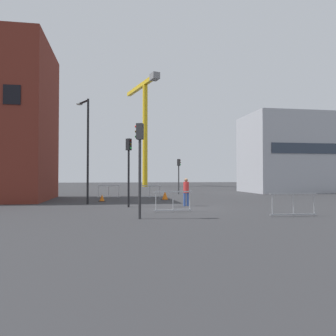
{
  "coord_description": "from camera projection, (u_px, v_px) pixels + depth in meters",
  "views": [
    {
      "loc": [
        -3.83,
        -19.03,
        1.86
      ],
      "look_at": [
        0.0,
        4.04,
        2.43
      ],
      "focal_mm": 35.55,
      "sensor_mm": 36.0,
      "label": 1
    }
  ],
  "objects": [
    {
      "name": "ground",
      "position": [
        179.0,
        208.0,
        19.35
      ],
      "size": [
        160.0,
        160.0,
        0.0
      ],
      "primitive_type": "plane",
      "color": "#333335"
    },
    {
      "name": "office_block",
      "position": [
        296.0,
        154.0,
        38.83
      ],
      "size": [
        11.79,
        7.49,
        8.93
      ],
      "color": "#A8AAB2",
      "rests_on": "ground"
    },
    {
      "name": "construction_crane",
      "position": [
        145.0,
        116.0,
        59.66
      ],
      "size": [
        4.87,
        14.3,
        19.11
      ],
      "color": "gold",
      "rests_on": "ground"
    },
    {
      "name": "streetlamp_tall",
      "position": [
        87.0,
        142.0,
        22.26
      ],
      "size": [
        0.97,
        1.39,
        7.02
      ],
      "color": "black",
      "rests_on": "ground"
    },
    {
      "name": "traffic_light_island",
      "position": [
        179.0,
        170.0,
        34.28
      ],
      "size": [
        0.39,
        0.34,
        3.62
      ],
      "color": "#2D2D30",
      "rests_on": "ground"
    },
    {
      "name": "traffic_light_verge",
      "position": [
        140.0,
        155.0,
        14.49
      ],
      "size": [
        0.39,
        0.33,
        4.16
      ],
      "color": "#2D2D30",
      "rests_on": "ground"
    },
    {
      "name": "traffic_light_near",
      "position": [
        129.0,
        161.0,
        19.96
      ],
      "size": [
        0.36,
        0.37,
        4.11
      ],
      "color": "black",
      "rests_on": "ground"
    },
    {
      "name": "pedestrian_walking",
      "position": [
        186.0,
        190.0,
        20.67
      ],
      "size": [
        0.34,
        0.34,
        1.73
      ],
      "color": "#33519E",
      "rests_on": "ground"
    },
    {
      "name": "safety_barrier_mid_span",
      "position": [
        150.0,
        191.0,
        28.65
      ],
      "size": [
        1.96,
        0.23,
        1.08
      ],
      "color": "#B2B5BA",
      "rests_on": "ground"
    },
    {
      "name": "safety_barrier_right_run",
      "position": [
        109.0,
        191.0,
        28.32
      ],
      "size": [
        1.92,
        0.22,
        1.08
      ],
      "color": "#B2B5BA",
      "rests_on": "ground"
    },
    {
      "name": "safety_barrier_left_run",
      "position": [
        173.0,
        201.0,
        17.22
      ],
      "size": [
        2.0,
        0.11,
        1.08
      ],
      "color": "#B2B5BA",
      "rests_on": "ground"
    },
    {
      "name": "safety_barrier_rear",
      "position": [
        293.0,
        204.0,
        15.29
      ],
      "size": [
        2.3,
        0.1,
        1.08
      ],
      "color": "#9EA0A5",
      "rests_on": "ground"
    },
    {
      "name": "traffic_cone_striped",
      "position": [
        165.0,
        196.0,
        26.13
      ],
      "size": [
        0.67,
        0.67,
        0.67
      ],
      "color": "black",
      "rests_on": "ground"
    },
    {
      "name": "traffic_cone_on_verge",
      "position": [
        102.0,
        198.0,
        24.45
      ],
      "size": [
        0.51,
        0.51,
        0.52
      ],
      "color": "black",
      "rests_on": "ground"
    }
  ]
}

